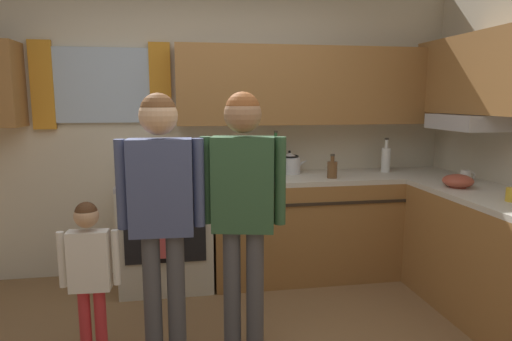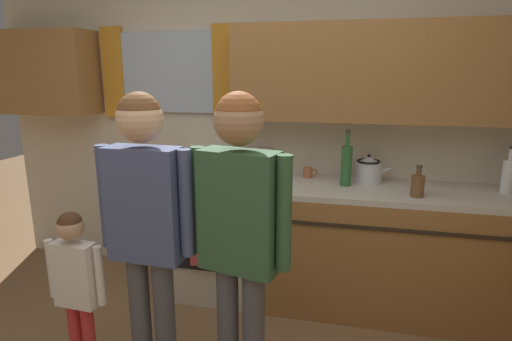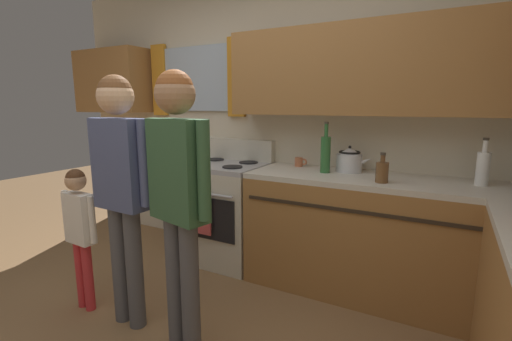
{
  "view_description": "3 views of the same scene",
  "coord_description": "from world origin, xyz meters",
  "px_view_note": "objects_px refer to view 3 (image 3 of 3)",
  "views": [
    {
      "loc": [
        -0.17,
        -2.14,
        1.56
      ],
      "look_at": [
        0.36,
        0.94,
        1.06
      ],
      "focal_mm": 31.06,
      "sensor_mm": 36.0,
      "label": 1
    },
    {
      "loc": [
        0.65,
        -1.32,
        1.68
      ],
      "look_at": [
        0.11,
        1.02,
        1.11
      ],
      "focal_mm": 28.98,
      "sensor_mm": 36.0,
      "label": 2
    },
    {
      "loc": [
        1.47,
        -1.1,
        1.42
      ],
      "look_at": [
        0.33,
        0.99,
        0.98
      ],
      "focal_mm": 25.02,
      "sensor_mm": 36.0,
      "label": 3
    }
  ],
  "objects_px": {
    "stove_oven": "(224,210)",
    "stovetop_kettle": "(349,160)",
    "bottle_milk_white": "(483,167)",
    "adult_in_plaid": "(178,181)",
    "cup_terracotta": "(299,162)",
    "small_child": "(80,223)",
    "bottle_wine_green": "(325,153)",
    "adult_holding_child": "(121,174)",
    "bottle_squat_brown": "(382,171)"
  },
  "relations": [
    {
      "from": "stove_oven",
      "to": "stovetop_kettle",
      "type": "bearing_deg",
      "value": 7.53
    },
    {
      "from": "bottle_milk_white",
      "to": "adult_in_plaid",
      "type": "xyz_separation_m",
      "value": [
        -1.49,
        -1.24,
        -0.01
      ]
    },
    {
      "from": "bottle_milk_white",
      "to": "stovetop_kettle",
      "type": "height_order",
      "value": "bottle_milk_white"
    },
    {
      "from": "cup_terracotta",
      "to": "small_child",
      "type": "distance_m",
      "value": 1.75
    },
    {
      "from": "bottle_milk_white",
      "to": "adult_in_plaid",
      "type": "distance_m",
      "value": 1.94
    },
    {
      "from": "cup_terracotta",
      "to": "small_child",
      "type": "bearing_deg",
      "value": -127.62
    },
    {
      "from": "stove_oven",
      "to": "bottle_wine_green",
      "type": "height_order",
      "value": "bottle_wine_green"
    },
    {
      "from": "cup_terracotta",
      "to": "adult_holding_child",
      "type": "height_order",
      "value": "adult_holding_child"
    },
    {
      "from": "small_child",
      "to": "stovetop_kettle",
      "type": "bearing_deg",
      "value": 41.78
    },
    {
      "from": "cup_terracotta",
      "to": "bottle_squat_brown",
      "type": "bearing_deg",
      "value": -24.57
    },
    {
      "from": "bottle_wine_green",
      "to": "cup_terracotta",
      "type": "distance_m",
      "value": 0.34
    },
    {
      "from": "bottle_milk_white",
      "to": "adult_in_plaid",
      "type": "relative_size",
      "value": 0.2
    },
    {
      "from": "stovetop_kettle",
      "to": "small_child",
      "type": "bearing_deg",
      "value": -138.22
    },
    {
      "from": "stove_oven",
      "to": "adult_in_plaid",
      "type": "relative_size",
      "value": 0.69
    },
    {
      "from": "bottle_squat_brown",
      "to": "small_child",
      "type": "xyz_separation_m",
      "value": [
        -1.78,
        -1.03,
        -0.35
      ]
    },
    {
      "from": "stovetop_kettle",
      "to": "small_child",
      "type": "height_order",
      "value": "stovetop_kettle"
    },
    {
      "from": "stovetop_kettle",
      "to": "adult_holding_child",
      "type": "distance_m",
      "value": 1.69
    },
    {
      "from": "small_child",
      "to": "adult_in_plaid",
      "type": "bearing_deg",
      "value": 0.9
    },
    {
      "from": "stove_oven",
      "to": "bottle_wine_green",
      "type": "distance_m",
      "value": 1.11
    },
    {
      "from": "stove_oven",
      "to": "bottle_squat_brown",
      "type": "distance_m",
      "value": 1.49
    },
    {
      "from": "stovetop_kettle",
      "to": "adult_holding_child",
      "type": "height_order",
      "value": "adult_holding_child"
    },
    {
      "from": "stovetop_kettle",
      "to": "adult_in_plaid",
      "type": "bearing_deg",
      "value": -114.83
    },
    {
      "from": "stovetop_kettle",
      "to": "adult_in_plaid",
      "type": "xyz_separation_m",
      "value": [
        -0.61,
        -1.31,
        0.01
      ]
    },
    {
      "from": "bottle_squat_brown",
      "to": "cup_terracotta",
      "type": "xyz_separation_m",
      "value": [
        -0.73,
        0.33,
        -0.04
      ]
    },
    {
      "from": "bottle_squat_brown",
      "to": "small_child",
      "type": "bearing_deg",
      "value": -150.03
    },
    {
      "from": "small_child",
      "to": "bottle_milk_white",
      "type": "bearing_deg",
      "value": 27.79
    },
    {
      "from": "bottle_milk_white",
      "to": "cup_terracotta",
      "type": "relative_size",
      "value": 2.88
    },
    {
      "from": "bottle_wine_green",
      "to": "adult_holding_child",
      "type": "xyz_separation_m",
      "value": [
        -0.92,
        -1.17,
        -0.05
      ]
    },
    {
      "from": "bottle_wine_green",
      "to": "cup_terracotta",
      "type": "bearing_deg",
      "value": 149.74
    },
    {
      "from": "stove_oven",
      "to": "small_child",
      "type": "xyz_separation_m",
      "value": [
        -0.39,
        -1.18,
        0.16
      ]
    },
    {
      "from": "cup_terracotta",
      "to": "small_child",
      "type": "xyz_separation_m",
      "value": [
        -1.05,
        -1.36,
        -0.31
      ]
    },
    {
      "from": "stove_oven",
      "to": "bottle_milk_white",
      "type": "xyz_separation_m",
      "value": [
        1.98,
        0.07,
        0.55
      ]
    },
    {
      "from": "bottle_wine_green",
      "to": "adult_in_plaid",
      "type": "relative_size",
      "value": 0.25
    },
    {
      "from": "cup_terracotta",
      "to": "adult_holding_child",
      "type": "relative_size",
      "value": 0.07
    },
    {
      "from": "stove_oven",
      "to": "adult_in_plaid",
      "type": "distance_m",
      "value": 1.38
    },
    {
      "from": "bottle_wine_green",
      "to": "adult_in_plaid",
      "type": "bearing_deg",
      "value": -110.86
    },
    {
      "from": "cup_terracotta",
      "to": "small_child",
      "type": "height_order",
      "value": "small_child"
    },
    {
      "from": "bottle_squat_brown",
      "to": "stovetop_kettle",
      "type": "relative_size",
      "value": 0.75
    },
    {
      "from": "adult_in_plaid",
      "to": "small_child",
      "type": "height_order",
      "value": "adult_in_plaid"
    },
    {
      "from": "bottle_squat_brown",
      "to": "adult_in_plaid",
      "type": "bearing_deg",
      "value": -131.72
    },
    {
      "from": "stovetop_kettle",
      "to": "adult_in_plaid",
      "type": "relative_size",
      "value": 0.17
    },
    {
      "from": "stove_oven",
      "to": "adult_holding_child",
      "type": "bearing_deg",
      "value": -89.17
    },
    {
      "from": "bottle_milk_white",
      "to": "small_child",
      "type": "distance_m",
      "value": 2.71
    },
    {
      "from": "stove_oven",
      "to": "small_child",
      "type": "height_order",
      "value": "stove_oven"
    },
    {
      "from": "bottle_squat_brown",
      "to": "cup_terracotta",
      "type": "distance_m",
      "value": 0.81
    },
    {
      "from": "bottle_milk_white",
      "to": "bottle_wine_green",
      "type": "bearing_deg",
      "value": -177.24
    },
    {
      "from": "small_child",
      "to": "bottle_wine_green",
      "type": "bearing_deg",
      "value": 42.05
    },
    {
      "from": "bottle_wine_green",
      "to": "bottle_milk_white",
      "type": "bearing_deg",
      "value": 2.76
    },
    {
      "from": "bottle_squat_brown",
      "to": "bottle_wine_green",
      "type": "distance_m",
      "value": 0.49
    },
    {
      "from": "bottle_wine_green",
      "to": "small_child",
      "type": "xyz_separation_m",
      "value": [
        -1.33,
        -1.2,
        -0.42
      ]
    }
  ]
}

